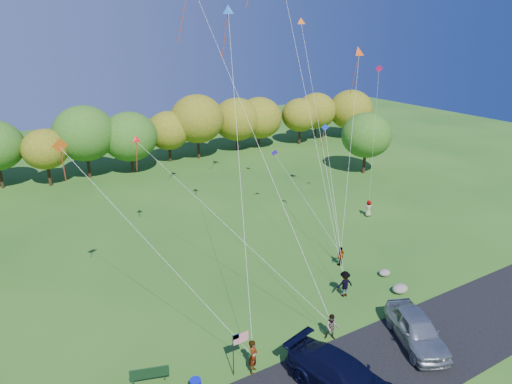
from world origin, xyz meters
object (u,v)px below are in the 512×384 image
at_px(flyer_d, 341,256).
at_px(flyer_e, 369,208).
at_px(minivan_silver, 417,329).
at_px(minivan_navy, 343,377).
at_px(flyer_b, 332,327).
at_px(park_bench, 149,375).
at_px(flyer_a, 253,356).
at_px(flyer_c, 345,284).

relative_size(flyer_d, flyer_e, 0.96).
bearing_deg(minivan_silver, minivan_navy, -149.92).
height_order(flyer_b, flyer_d, flyer_b).
xyz_separation_m(flyer_b, park_bench, (-10.22, 1.87, -0.23)).
bearing_deg(flyer_b, flyer_d, 83.19).
relative_size(minivan_silver, flyer_e, 3.27).
xyz_separation_m(flyer_a, flyer_c, (8.86, 3.07, -0.05)).
distance_m(minivan_navy, flyer_e, 23.18).
bearing_deg(flyer_b, flyer_c, 77.25).
xyz_separation_m(flyer_b, flyer_d, (6.17, 6.46, -0.04)).
distance_m(minivan_silver, flyer_d, 9.49).
relative_size(minivan_navy, flyer_b, 3.83).
xyz_separation_m(flyer_c, flyer_e, (11.08, 9.33, -0.12)).
distance_m(minivan_navy, flyer_b, 4.12).
distance_m(minivan_silver, flyer_b, 4.75).
distance_m(flyer_a, flyer_e, 23.48).
relative_size(flyer_a, flyer_c, 1.05).
bearing_deg(flyer_d, flyer_c, 34.49).
height_order(flyer_a, flyer_e, flyer_a).
bearing_deg(minivan_navy, flyer_a, 116.97).
relative_size(minivan_silver, flyer_b, 3.24).
height_order(flyer_a, flyer_c, flyer_a).
bearing_deg(minivan_navy, minivan_silver, -7.34).
bearing_deg(flyer_c, flyer_b, 51.49).
bearing_deg(flyer_b, flyer_e, 77.05).
distance_m(flyer_a, flyer_b, 5.26).
bearing_deg(flyer_a, flyer_b, -47.51).
distance_m(minivan_navy, flyer_c, 8.76).
xyz_separation_m(flyer_b, flyer_e, (14.69, 12.40, -0.01)).
bearing_deg(park_bench, flyer_d, 33.17).
xyz_separation_m(flyer_d, park_bench, (-16.39, -4.58, -0.18)).
bearing_deg(flyer_e, flyer_d, 51.00).
bearing_deg(flyer_a, flyer_c, -28.41).
height_order(flyer_d, park_bench, flyer_d).
bearing_deg(flyer_a, minivan_silver, -64.30).
bearing_deg(minivan_navy, flyer_d, 35.68).
distance_m(minivan_silver, flyer_e, 18.62).
distance_m(flyer_c, flyer_d, 4.25).
xyz_separation_m(minivan_navy, flyer_a, (-3.06, 3.49, 0.02)).
distance_m(flyer_c, flyer_e, 14.48).
distance_m(flyer_b, flyer_d, 8.93).
relative_size(flyer_b, park_bench, 0.85).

